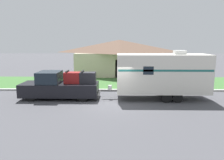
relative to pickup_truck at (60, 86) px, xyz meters
name	(u,v)px	position (x,y,z in m)	size (l,w,h in m)	color
ground_plane	(114,103)	(3.96, -1.21, -0.91)	(120.00, 120.00, 0.00)	#47474C
curb_strip	(114,90)	(3.96, 2.54, -0.84)	(80.00, 0.30, 0.14)	#ADADA8
lawn_strip	(114,83)	(3.96, 6.19, -0.90)	(80.00, 7.00, 0.03)	#3D6B33
house_across_street	(119,57)	(4.52, 12.12, 1.35)	(11.37, 6.72, 4.37)	beige
pickup_truck	(60,86)	(0.00, 0.00, 0.00)	(5.75, 2.04, 2.09)	black
travel_trailer	(162,73)	(7.50, 0.00, 0.99)	(7.75, 2.31, 3.57)	black
mailbox	(65,78)	(-0.45, 3.40, 0.06)	(0.48, 0.20, 1.27)	brown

